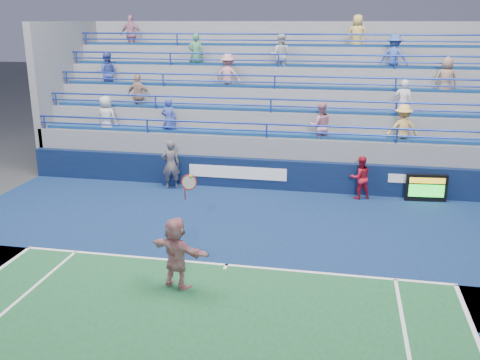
% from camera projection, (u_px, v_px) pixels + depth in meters
% --- Properties ---
extents(ground, '(120.00, 120.00, 0.00)m').
position_uv_depth(ground, '(226.00, 266.00, 13.40)').
color(ground, '#333538').
extents(sponsor_wall, '(18.00, 0.32, 1.10)m').
position_uv_depth(sponsor_wall, '(265.00, 174.00, 19.35)').
color(sponsor_wall, '#0A1638').
rests_on(sponsor_wall, ground).
extents(bleacher_stand, '(18.00, 5.60, 6.13)m').
position_uv_depth(bleacher_stand, '(279.00, 127.00, 22.61)').
color(bleacher_stand, slate).
rests_on(bleacher_stand, ground).
extents(serve_speed_board, '(1.37, 0.26, 0.95)m').
position_uv_depth(serve_speed_board, '(426.00, 188.00, 18.00)').
color(serve_speed_board, black).
rests_on(serve_speed_board, ground).
extents(judge_chair, '(0.53, 0.54, 0.81)m').
position_uv_depth(judge_chair, '(171.00, 178.00, 19.90)').
color(judge_chair, '#0D1940').
rests_on(judge_chair, ground).
extents(tennis_player, '(1.65, 1.05, 2.73)m').
position_uv_depth(tennis_player, '(176.00, 253.00, 12.10)').
color(tennis_player, silver).
rests_on(tennis_player, ground).
extents(line_judge, '(0.77, 0.64, 1.81)m').
position_uv_depth(line_judge, '(171.00, 165.00, 19.27)').
color(line_judge, '#161D3D').
rests_on(line_judge, ground).
extents(ball_girl, '(0.88, 0.79, 1.50)m').
position_uv_depth(ball_girl, '(360.00, 178.00, 18.23)').
color(ball_girl, '#AB1326').
rests_on(ball_girl, ground).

